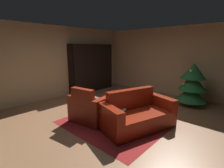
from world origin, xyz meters
TOP-DOWN VIEW (x-y plane):
  - ground_plane at (0.00, 0.00)m, footprint 7.99×7.99m
  - wall_back at (0.00, 3.36)m, footprint 6.03×0.06m
  - wall_left at (-2.98, 0.00)m, footprint 0.06×6.78m
  - area_rug at (0.17, -0.22)m, footprint 2.43×1.96m
  - bookshelf_unit at (-2.71, 1.78)m, footprint 0.39×2.13m
  - armchair_red at (-0.37, -0.52)m, footprint 1.05×0.78m
  - couch_red at (0.71, 0.04)m, footprint 1.29×1.87m
  - coffee_table at (0.19, -0.31)m, footprint 0.74×0.74m
  - book_stack_on_table at (0.17, -0.26)m, footprint 0.25×0.19m
  - bottle_on_table at (0.01, -0.42)m, footprint 0.07×0.07m
  - decorated_tree at (1.15, 2.52)m, footprint 0.96×0.96m

SIDE VIEW (x-z plane):
  - ground_plane at x=0.00m, z-range 0.00..0.00m
  - area_rug at x=0.17m, z-range 0.00..0.01m
  - couch_red at x=0.71m, z-range -0.14..0.74m
  - armchair_red at x=-0.37m, z-range -0.13..0.78m
  - coffee_table at x=0.19m, z-range 0.19..0.64m
  - book_stack_on_table at x=0.17m, z-range 0.45..0.56m
  - bottle_on_table at x=0.01m, z-range 0.43..0.65m
  - decorated_tree at x=1.15m, z-range 0.02..1.41m
  - bookshelf_unit at x=-2.71m, z-range 0.00..2.00m
  - wall_back at x=0.00m, z-range 0.00..2.65m
  - wall_left at x=-2.98m, z-range 0.00..2.65m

